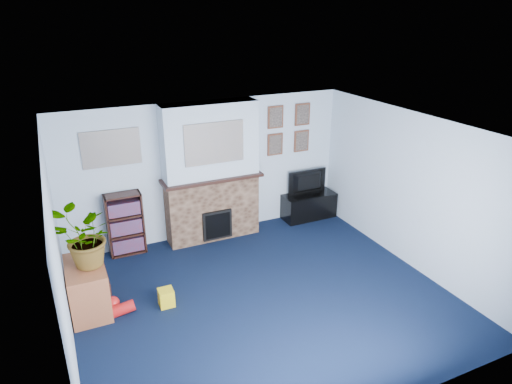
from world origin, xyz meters
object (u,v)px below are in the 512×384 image
tv_stand (309,207)px  television (309,183)px  bookshelf (125,225)px  sideboard (87,287)px

tv_stand → television: television is taller
tv_stand → bookshelf: 3.45m
sideboard → television: bearing=17.4°
television → bookshelf: 3.45m
tv_stand → television: bearing=90.0°
bookshelf → sideboard: (-0.75, -1.37, -0.15)m
sideboard → bookshelf: bearing=61.4°
tv_stand → bookshelf: bookshelf is taller
television → bookshelf: size_ratio=0.76×
bookshelf → sideboard: 1.57m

